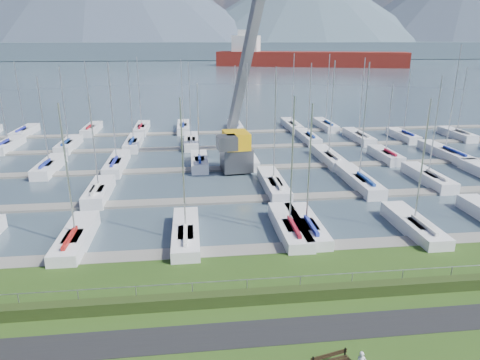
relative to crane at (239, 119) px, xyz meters
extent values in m
cube|color=black|center=(-1.55, -29.28, -5.32)|extent=(160.00, 2.00, 0.04)
cube|color=#3F4F5C|center=(-1.55, 233.72, -5.73)|extent=(800.00, 540.00, 0.20)
cube|color=#263613|center=(-1.55, -26.68, -4.98)|extent=(80.00, 0.70, 0.70)
cylinder|color=gray|center=(-1.55, -26.28, -4.13)|extent=(80.00, 0.04, 0.04)
cube|color=#485B69|center=(-1.55, 303.72, 0.67)|extent=(900.00, 80.00, 12.00)
cone|color=#475A68|center=(108.45, 383.72, 37.17)|extent=(300.00, 300.00, 85.00)
cone|color=#3B4556|center=(278.45, 393.72, 44.67)|extent=(320.00, 320.00, 100.00)
cube|color=slate|center=(-1.55, -20.28, -5.55)|extent=(90.00, 1.60, 0.25)
cube|color=slate|center=(-1.55, -10.28, -5.55)|extent=(90.00, 1.60, 0.25)
cube|color=slate|center=(-1.55, -0.28, -5.55)|extent=(90.00, 1.60, 0.25)
cube|color=gray|center=(-1.55, 9.72, -5.55)|extent=(90.00, 1.60, 0.25)
cube|color=gray|center=(-1.55, 19.72, -5.55)|extent=(90.00, 1.60, 0.25)
cube|color=black|center=(1.08, -31.77, -4.68)|extent=(0.06, 0.06, 0.40)
cube|color=black|center=(0.31, -31.98, -4.88)|extent=(1.77, 0.52, 0.04)
cube|color=black|center=(0.30, -31.94, -4.71)|extent=(1.76, 0.46, 0.08)
cube|color=black|center=(0.30, -31.94, -4.59)|extent=(1.76, 0.46, 0.08)
cube|color=#4F5156|center=(-0.46, -1.23, -4.13)|extent=(3.50, 3.50, 2.60)
cube|color=#ECAE0D|center=(-0.46, -1.23, -2.03)|extent=(2.92, 3.64, 1.80)
cube|color=slate|center=(1.34, 3.27, 6.97)|extent=(4.00, 11.07, 19.89)
cube|color=#4F5156|center=(-1.66, -3.23, -1.83)|extent=(2.21, 2.39, 1.40)
cube|color=maroon|center=(60.97, 190.89, -2.83)|extent=(102.59, 48.27, 10.00)
cube|color=silver|center=(26.99, 201.79, 4.67)|extent=(17.61, 17.61, 12.00)
cube|color=silver|center=(26.99, 201.79, 11.67)|extent=(10.06, 10.06, 4.00)
camera|label=1|loc=(-5.29, -46.63, 8.37)|focal=32.00mm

